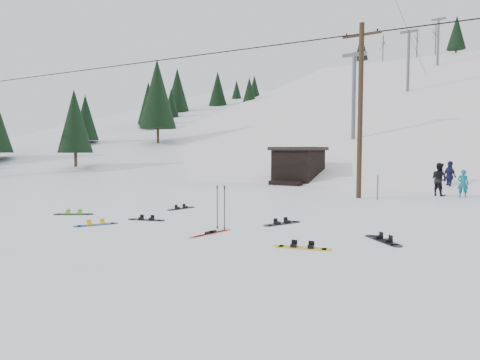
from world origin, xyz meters
The scene contains 23 objects.
ground centered at (0.00, 0.00, 0.00)m, with size 200.00×200.00×0.00m, color white.
ski_slope centered at (0.00, 55.00, -12.00)m, with size 60.00×75.00×45.00m, color white.
ridge_left centered at (-36.00, 48.00, -11.00)m, with size 34.00×85.00×38.00m, color white.
treeline_left centered at (-34.00, 40.00, 0.00)m, with size 20.00×64.00×10.00m, color black, non-canonical shape.
treeline_crest centered at (0.00, 86.00, 0.00)m, with size 50.00×6.00×10.00m, color black, non-canonical shape.
utility_pole centered at (2.00, 14.00, 4.68)m, with size 2.00×0.26×9.00m.
trail_sign centered at (3.10, 13.58, 1.27)m, with size 0.50×0.09×1.85m.
lift_hut centered at (-5.00, 20.94, 1.36)m, with size 3.40×4.10×2.75m.
lift_tower_near centered at (-4.00, 30.00, 7.86)m, with size 2.20×0.36×8.00m.
lift_tower_mid centered at (-4.00, 50.00, 14.36)m, with size 2.20×0.36×8.00m.
lift_tower_far centered at (-4.00, 70.00, 20.86)m, with size 2.20×0.36×8.00m.
hero_snowboard centered at (-2.53, 1.02, 0.03)m, with size 0.78×1.33×0.10m.
hero_skis centered at (1.57, 1.99, 0.03)m, with size 0.27×1.71×0.09m.
ski_poles centered at (1.40, 2.73, 0.71)m, with size 0.38×0.10×1.40m.
board_scatter_a centered at (-1.90, 2.67, 0.03)m, with size 1.35×0.65×0.10m.
board_scatter_b centered at (-2.86, 5.59, 0.03)m, with size 0.43×1.47×0.10m.
board_scatter_c centered at (-5.23, 2.02, 0.03)m, with size 1.30×1.03×0.11m.
board_scatter_d centered at (6.12, 3.85, 0.03)m, with size 1.26×1.18×0.11m.
board_scatter_e centered at (4.67, 1.81, 0.03)m, with size 1.45×0.62×0.10m.
board_scatter_f centered at (2.51, 4.71, 0.03)m, with size 0.72×1.49×0.11m.
skier_teal centered at (6.50, 17.26, 0.74)m, with size 0.54×0.35×1.48m, color #0B636E.
skier_dark centered at (5.29, 17.51, 0.91)m, with size 0.88×0.69×1.81m, color black.
skier_navy centered at (5.43, 20.29, 0.93)m, with size 1.09×0.45×1.86m, color #1B1C44.
Camera 1 is at (9.40, -7.97, 2.50)m, focal length 32.00 mm.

